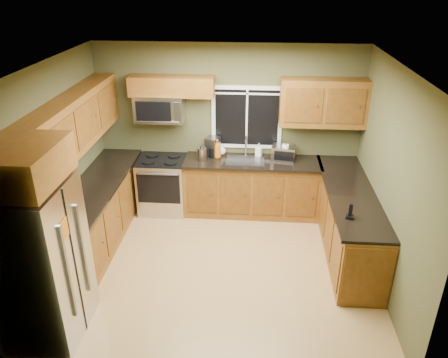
# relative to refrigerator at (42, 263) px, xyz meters

# --- Properties ---
(floor) EXTENTS (4.20, 4.20, 0.00)m
(floor) POSITION_rel_refrigerator_xyz_m (1.74, 1.30, -0.90)
(floor) COLOR #AA834A
(floor) RESTS_ON ground
(ceiling) EXTENTS (4.20, 4.20, 0.00)m
(ceiling) POSITION_rel_refrigerator_xyz_m (1.74, 1.30, 1.80)
(ceiling) COLOR white
(ceiling) RESTS_ON back_wall
(back_wall) EXTENTS (4.20, 0.00, 4.20)m
(back_wall) POSITION_rel_refrigerator_xyz_m (1.74, 3.10, 0.45)
(back_wall) COLOR #4C4D2B
(back_wall) RESTS_ON ground
(front_wall) EXTENTS (4.20, 0.00, 4.20)m
(front_wall) POSITION_rel_refrigerator_xyz_m (1.74, -0.50, 0.45)
(front_wall) COLOR #4C4D2B
(front_wall) RESTS_ON ground
(left_wall) EXTENTS (0.00, 3.60, 3.60)m
(left_wall) POSITION_rel_refrigerator_xyz_m (-0.36, 1.30, 0.45)
(left_wall) COLOR #4C4D2B
(left_wall) RESTS_ON ground
(right_wall) EXTENTS (0.00, 3.60, 3.60)m
(right_wall) POSITION_rel_refrigerator_xyz_m (3.84, 1.30, 0.45)
(right_wall) COLOR #4C4D2B
(right_wall) RESTS_ON ground
(window) EXTENTS (1.12, 0.03, 1.02)m
(window) POSITION_rel_refrigerator_xyz_m (2.04, 3.08, 0.65)
(window) COLOR white
(window) RESTS_ON back_wall
(base_cabinets_left) EXTENTS (0.60, 2.65, 0.90)m
(base_cabinets_left) POSITION_rel_refrigerator_xyz_m (-0.06, 1.78, -0.45)
(base_cabinets_left) COLOR brown
(base_cabinets_left) RESTS_ON ground
(countertop_left) EXTENTS (0.65, 2.65, 0.04)m
(countertop_left) POSITION_rel_refrigerator_xyz_m (-0.04, 1.78, 0.02)
(countertop_left) COLOR black
(countertop_left) RESTS_ON base_cabinets_left
(base_cabinets_back) EXTENTS (2.17, 0.60, 0.90)m
(base_cabinets_back) POSITION_rel_refrigerator_xyz_m (2.15, 2.80, -0.45)
(base_cabinets_back) COLOR brown
(base_cabinets_back) RESTS_ON ground
(countertop_back) EXTENTS (2.17, 0.65, 0.04)m
(countertop_back) POSITION_rel_refrigerator_xyz_m (2.15, 2.78, 0.02)
(countertop_back) COLOR black
(countertop_back) RESTS_ON base_cabinets_back
(base_cabinets_peninsula) EXTENTS (0.60, 2.52, 0.90)m
(base_cabinets_peninsula) POSITION_rel_refrigerator_xyz_m (3.54, 1.84, -0.45)
(base_cabinets_peninsula) COLOR brown
(base_cabinets_peninsula) RESTS_ON ground
(countertop_peninsula) EXTENTS (0.65, 2.50, 0.04)m
(countertop_peninsula) POSITION_rel_refrigerator_xyz_m (3.51, 1.85, 0.02)
(countertop_peninsula) COLOR black
(countertop_peninsula) RESTS_ON base_cabinets_peninsula
(upper_cabinets_left) EXTENTS (0.33, 2.65, 0.72)m
(upper_cabinets_left) POSITION_rel_refrigerator_xyz_m (-0.20, 1.78, 0.96)
(upper_cabinets_left) COLOR brown
(upper_cabinets_left) RESTS_ON left_wall
(upper_cabinets_back_left) EXTENTS (1.30, 0.33, 0.30)m
(upper_cabinets_back_left) POSITION_rel_refrigerator_xyz_m (0.89, 2.94, 1.17)
(upper_cabinets_back_left) COLOR brown
(upper_cabinets_back_left) RESTS_ON back_wall
(upper_cabinets_back_right) EXTENTS (1.30, 0.33, 0.72)m
(upper_cabinets_back_right) POSITION_rel_refrigerator_xyz_m (3.19, 2.94, 0.96)
(upper_cabinets_back_right) COLOR brown
(upper_cabinets_back_right) RESTS_ON back_wall
(upper_cabinet_over_fridge) EXTENTS (0.72, 0.90, 0.38)m
(upper_cabinet_over_fridge) POSITION_rel_refrigerator_xyz_m (-0.00, 0.00, 1.13)
(upper_cabinet_over_fridge) COLOR brown
(upper_cabinet_over_fridge) RESTS_ON left_wall
(refrigerator) EXTENTS (0.74, 0.90, 1.80)m
(refrigerator) POSITION_rel_refrigerator_xyz_m (0.00, 0.00, 0.00)
(refrigerator) COLOR #B7B7BC
(refrigerator) RESTS_ON ground
(range) EXTENTS (0.76, 0.69, 0.94)m
(range) POSITION_rel_refrigerator_xyz_m (0.69, 2.77, -0.43)
(range) COLOR #B7B7BC
(range) RESTS_ON ground
(microwave) EXTENTS (0.76, 0.41, 0.42)m
(microwave) POSITION_rel_refrigerator_xyz_m (0.69, 2.91, 0.83)
(microwave) COLOR #B7B7BC
(microwave) RESTS_ON back_wall
(sink) EXTENTS (0.60, 0.42, 0.36)m
(sink) POSITION_rel_refrigerator_xyz_m (2.04, 2.79, 0.05)
(sink) COLOR slate
(sink) RESTS_ON countertop_back
(toaster_oven) EXTENTS (0.40, 0.34, 0.23)m
(toaster_oven) POSITION_rel_refrigerator_xyz_m (2.64, 2.87, 0.15)
(toaster_oven) COLOR #B7B7BC
(toaster_oven) RESTS_ON countertop_back
(coffee_maker) EXTENTS (0.26, 0.30, 0.31)m
(coffee_maker) POSITION_rel_refrigerator_xyz_m (1.51, 2.94, 0.18)
(coffee_maker) COLOR slate
(coffee_maker) RESTS_ON countertop_back
(kettle) EXTENTS (0.19, 0.19, 0.26)m
(kettle) POSITION_rel_refrigerator_xyz_m (1.36, 2.73, 0.16)
(kettle) COLOR #B7B7BC
(kettle) RESTS_ON countertop_back
(paper_towel_roll) EXTENTS (0.13, 0.13, 0.29)m
(paper_towel_roll) POSITION_rel_refrigerator_xyz_m (2.66, 2.85, 0.17)
(paper_towel_roll) COLOR white
(paper_towel_roll) RESTS_ON countertop_back
(soap_bottle_a) EXTENTS (0.13, 0.13, 0.31)m
(soap_bottle_a) POSITION_rel_refrigerator_xyz_m (1.59, 2.86, 0.19)
(soap_bottle_a) COLOR #CE6913
(soap_bottle_a) RESTS_ON countertop_back
(soap_bottle_b) EXTENTS (0.12, 0.12, 0.20)m
(soap_bottle_b) POSITION_rel_refrigerator_xyz_m (2.25, 3.00, 0.14)
(soap_bottle_b) COLOR white
(soap_bottle_b) RESTS_ON countertop_back
(soap_bottle_c) EXTENTS (0.19, 0.19, 0.18)m
(soap_bottle_c) POSITION_rel_refrigerator_xyz_m (1.64, 3.00, 0.13)
(soap_bottle_c) COLOR white
(soap_bottle_c) RESTS_ON countertop_back
(cordless_phone) EXTENTS (0.11, 0.11, 0.19)m
(cordless_phone) POSITION_rel_refrigerator_xyz_m (3.37, 1.11, 0.10)
(cordless_phone) COLOR black
(cordless_phone) RESTS_ON countertop_peninsula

